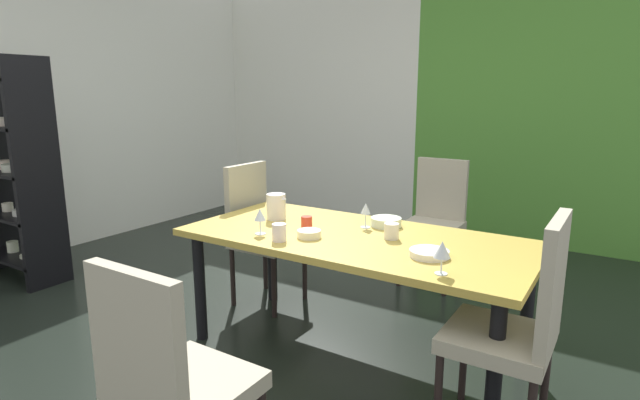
{
  "coord_description": "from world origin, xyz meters",
  "views": [
    {
      "loc": [
        1.98,
        -2.36,
        1.54
      ],
      "look_at": [
        0.27,
        0.33,
        0.85
      ],
      "focal_mm": 28.0,
      "sensor_mm": 36.0,
      "label": 1
    }
  ],
  "objects_px": {
    "dining_table": "(355,248)",
    "wine_glass_north": "(442,250)",
    "chair_head_near": "(169,379)",
    "cup_near_window": "(279,232)",
    "serving_bowl_south": "(429,253)",
    "cup_front": "(391,231)",
    "chair_left_far": "(259,227)",
    "cup_east": "(278,208)",
    "cup_west": "(307,223)",
    "pitcher_left": "(276,206)",
    "serving_bowl_near_shelf": "(386,222)",
    "chair_head_far": "(436,215)",
    "serving_bowl_right": "(309,234)",
    "wine_glass_rear": "(366,210)",
    "chair_right_near": "(520,322)",
    "display_shelf": "(11,168)",
    "wine_glass_corner": "(260,216)"
  },
  "relations": [
    {
      "from": "wine_glass_corner",
      "to": "cup_near_window",
      "type": "height_order",
      "value": "wine_glass_corner"
    },
    {
      "from": "display_shelf",
      "to": "cup_near_window",
      "type": "relative_size",
      "value": 18.48
    },
    {
      "from": "chair_right_near",
      "to": "chair_left_far",
      "type": "xyz_separation_m",
      "value": [
        -1.95,
        0.63,
        -0.01
      ]
    },
    {
      "from": "wine_glass_rear",
      "to": "serving_bowl_south",
      "type": "xyz_separation_m",
      "value": [
        0.52,
        -0.32,
        -0.09
      ]
    },
    {
      "from": "chair_left_far",
      "to": "chair_head_far",
      "type": "distance_m",
      "value": 1.45
    },
    {
      "from": "wine_glass_rear",
      "to": "serving_bowl_right",
      "type": "height_order",
      "value": "wine_glass_rear"
    },
    {
      "from": "serving_bowl_right",
      "to": "serving_bowl_near_shelf",
      "type": "relative_size",
      "value": 0.73
    },
    {
      "from": "serving_bowl_south",
      "to": "cup_front",
      "type": "bearing_deg",
      "value": 147.37
    },
    {
      "from": "dining_table",
      "to": "wine_glass_rear",
      "type": "xyz_separation_m",
      "value": [
        -0.03,
        0.18,
        0.19
      ]
    },
    {
      "from": "chair_head_far",
      "to": "cup_front",
      "type": "distance_m",
      "value": 1.39
    },
    {
      "from": "display_shelf",
      "to": "serving_bowl_south",
      "type": "bearing_deg",
      "value": 4.18
    },
    {
      "from": "chair_head_near",
      "to": "serving_bowl_near_shelf",
      "type": "height_order",
      "value": "chair_head_near"
    },
    {
      "from": "dining_table",
      "to": "chair_head_near",
      "type": "height_order",
      "value": "chair_head_near"
    },
    {
      "from": "display_shelf",
      "to": "wine_glass_rear",
      "type": "xyz_separation_m",
      "value": [
        2.96,
        0.58,
        -0.09
      ]
    },
    {
      "from": "chair_head_far",
      "to": "serving_bowl_near_shelf",
      "type": "bearing_deg",
      "value": 93.81
    },
    {
      "from": "chair_head_far",
      "to": "serving_bowl_south",
      "type": "bearing_deg",
      "value": 108.19
    },
    {
      "from": "chair_head_far",
      "to": "display_shelf",
      "type": "bearing_deg",
      "value": 31.11
    },
    {
      "from": "chair_head_near",
      "to": "serving_bowl_south",
      "type": "relative_size",
      "value": 5.02
    },
    {
      "from": "wine_glass_corner",
      "to": "cup_west",
      "type": "xyz_separation_m",
      "value": [
        0.17,
        0.23,
        -0.07
      ]
    },
    {
      "from": "pitcher_left",
      "to": "wine_glass_corner",
      "type": "bearing_deg",
      "value": -67.91
    },
    {
      "from": "chair_head_near",
      "to": "pitcher_left",
      "type": "distance_m",
      "value": 1.61
    },
    {
      "from": "cup_front",
      "to": "display_shelf",
      "type": "bearing_deg",
      "value": -172.13
    },
    {
      "from": "dining_table",
      "to": "wine_glass_north",
      "type": "bearing_deg",
      "value": -28.68
    },
    {
      "from": "cup_east",
      "to": "cup_west",
      "type": "distance_m",
      "value": 0.47
    },
    {
      "from": "serving_bowl_near_shelf",
      "to": "cup_west",
      "type": "height_order",
      "value": "cup_west"
    },
    {
      "from": "chair_head_near",
      "to": "cup_west",
      "type": "relative_size",
      "value": 12.6
    },
    {
      "from": "wine_glass_north",
      "to": "cup_front",
      "type": "height_order",
      "value": "wine_glass_north"
    },
    {
      "from": "serving_bowl_south",
      "to": "cup_front",
      "type": "xyz_separation_m",
      "value": [
        -0.29,
        0.19,
        0.03
      ]
    },
    {
      "from": "serving_bowl_right",
      "to": "cup_front",
      "type": "distance_m",
      "value": 0.46
    },
    {
      "from": "chair_left_far",
      "to": "cup_near_window",
      "type": "distance_m",
      "value": 0.95
    },
    {
      "from": "chair_right_near",
      "to": "wine_glass_north",
      "type": "bearing_deg",
      "value": 94.82
    },
    {
      "from": "wine_glass_rear",
      "to": "cup_front",
      "type": "xyz_separation_m",
      "value": [
        0.23,
        -0.13,
        -0.07
      ]
    },
    {
      "from": "chair_right_near",
      "to": "dining_table",
      "type": "bearing_deg",
      "value": 72.09
    },
    {
      "from": "chair_head_near",
      "to": "cup_east",
      "type": "xyz_separation_m",
      "value": [
        -0.73,
        1.61,
        0.21
      ]
    },
    {
      "from": "chair_head_near",
      "to": "serving_bowl_south",
      "type": "distance_m",
      "value": 1.36
    },
    {
      "from": "chair_head_near",
      "to": "display_shelf",
      "type": "distance_m",
      "value": 3.19
    },
    {
      "from": "cup_near_window",
      "to": "pitcher_left",
      "type": "xyz_separation_m",
      "value": [
        -0.31,
        0.38,
        0.04
      ]
    },
    {
      "from": "chair_head_far",
      "to": "cup_east",
      "type": "relative_size",
      "value": 13.95
    },
    {
      "from": "chair_left_far",
      "to": "cup_east",
      "type": "height_order",
      "value": "chair_left_far"
    },
    {
      "from": "chair_head_near",
      "to": "cup_near_window",
      "type": "xyz_separation_m",
      "value": [
        -0.32,
        1.08,
        0.22
      ]
    },
    {
      "from": "wine_glass_rear",
      "to": "pitcher_left",
      "type": "relative_size",
      "value": 0.91
    },
    {
      "from": "wine_glass_corner",
      "to": "serving_bowl_right",
      "type": "relative_size",
      "value": 1.1
    },
    {
      "from": "chair_head_far",
      "to": "serving_bowl_right",
      "type": "distance_m",
      "value": 1.6
    },
    {
      "from": "display_shelf",
      "to": "pitcher_left",
      "type": "xyz_separation_m",
      "value": [
        2.37,
        0.45,
        -0.12
      ]
    },
    {
      "from": "pitcher_left",
      "to": "serving_bowl_right",
      "type": "bearing_deg",
      "value": -29.66
    },
    {
      "from": "chair_head_near",
      "to": "cup_near_window",
      "type": "distance_m",
      "value": 1.15
    },
    {
      "from": "wine_glass_north",
      "to": "cup_front",
      "type": "relative_size",
      "value": 1.73
    },
    {
      "from": "serving_bowl_south",
      "to": "cup_west",
      "type": "relative_size",
      "value": 2.51
    },
    {
      "from": "cup_east",
      "to": "cup_west",
      "type": "xyz_separation_m",
      "value": [
        0.4,
        -0.24,
        0.0
      ]
    },
    {
      "from": "chair_head_far",
      "to": "cup_front",
      "type": "bearing_deg",
      "value": 99.02
    }
  ]
}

